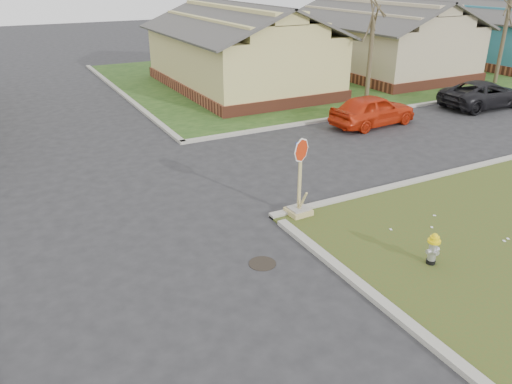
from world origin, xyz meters
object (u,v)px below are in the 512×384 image
stop_sign (299,198)px  red_sedan (373,110)px  dark_pickup (484,94)px  fire_hydrant (433,247)px

stop_sign → red_sedan: size_ratio=0.55×
stop_sign → dark_pickup: 15.54m
stop_sign → red_sedan: stop_sign is taller
fire_hydrant → dark_pickup: size_ratio=0.17×
red_sedan → dark_pickup: red_sedan is taller
fire_hydrant → dark_pickup: dark_pickup is taller
fire_hydrant → red_sedan: (6.17, 9.47, 0.20)m
fire_hydrant → dark_pickup: bearing=39.2°
stop_sign → dark_pickup: size_ratio=0.48×
stop_sign → red_sedan: 9.53m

